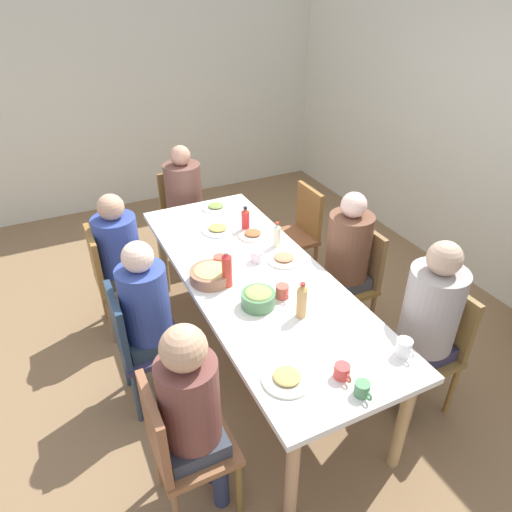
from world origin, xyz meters
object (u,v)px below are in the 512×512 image
Objects in this scene: person_5 at (347,254)px; cup_0 at (342,372)px; person_3 at (184,195)px; chair_6 at (178,444)px; plate_4 at (216,207)px; cup_1 at (282,292)px; cup_3 at (220,262)px; chair_3 at (183,212)px; person_6 at (192,407)px; plate_2 at (284,259)px; plate_1 at (218,229)px; chair_2 at (299,230)px; bowl_0 at (211,274)px; bottle_2 at (227,270)px; bottle_3 at (277,235)px; chair_4 at (431,343)px; chair_0 at (138,341)px; cup_5 at (362,389)px; dining_table at (256,284)px; person_0 at (148,311)px; bottle_1 at (245,219)px; cup_4 at (257,256)px; cup_2 at (404,348)px; plate_3 at (287,378)px; bottle_0 at (302,301)px; person_4 at (429,316)px; person_1 at (120,251)px; bowl_1 at (258,298)px; chair_5 at (353,276)px; plate_0 at (253,234)px.

cup_0 is at bearing -36.81° from person_5.
person_3 is 2.52m from chair_6.
cup_1 is (1.36, -0.09, 0.03)m from plate_4.
chair_3 is at bearing 172.74° from cup_3.
plate_4 is at bearing 176.03° from cup_0.
person_6 is 5.12× the size of plate_4.
plate_1 is at bearing -156.98° from plate_2.
chair_2 reaches higher than bowl_0.
chair_3 is 1.71m from bottle_2.
bottle_3 is at bearing 166.29° from plate_2.
cup_0 is at bearing -77.95° from chair_4.
person_3 reaches higher than cup_1.
chair_0 is at bearing -82.29° from bowl_0.
person_5 is (-0.83, -0.09, 0.22)m from chair_4.
bowl_0 is at bearing -165.93° from cup_5.
person_0 is at bearing -90.00° from dining_table.
bottle_3 is (0.33, 0.10, 0.00)m from bottle_1.
plate_1 is 0.54m from cup_4.
cup_2 is at bearing 109.07° from cup_5.
plate_3 is at bearing -32.42° from chair_2.
chair_6 is 1.02m from bottle_0.
cup_5 reaches higher than plate_4.
person_4 is 1.60m from chair_6.
chair_6 is at bearing -97.83° from plate_3.
chair_0 is 0.77× the size of person_1.
person_1 is 0.98× the size of person_3.
dining_table is 1.19m from chair_2.
bottle_2 is at bearing -7.56° from chair_3.
plate_3 is at bearing -25.88° from bottle_3.
bottle_3 is (-1.18, 0.57, 0.08)m from plate_3.
bottle_2 reaches higher than chair_3.
bottle_0 is at bearing 60.41° from chair_0.
bottle_3 is at bearing -122.31° from person_5.
chair_3 is at bearing 136.85° from person_1.
cup_5 is at bearing 0.36° from plate_1.
bottle_2 reaches higher than cup_0.
person_5 reaches higher than bottle_3.
bowl_1 is 0.98m from bottle_1.
cup_0 and cup_5 have the same top height.
bottle_0 reaches higher than cup_2.
bottle_2 reaches higher than cup_5.
person_0 reaches higher than cup_2.
cup_2 reaches higher than cup_5.
plate_2 is at bearing -13.71° from bottle_3.
bowl_0 is 0.15m from bottle_2.
person_4 is at bearing 90.00° from chair_6.
person_3 is at bearing 172.01° from bottle_2.
plate_4 is at bearing -146.57° from chair_5.
person_1 is 5.07× the size of plate_0.
chair_6 is 1.25m from cup_3.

